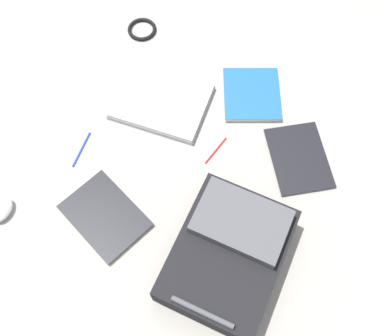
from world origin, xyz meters
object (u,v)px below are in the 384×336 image
object	(u,v)px
laptop	(162,102)
pen_blue	(81,149)
computer_mouse	(2,210)
cable_coil	(142,29)
book_comic	(299,158)
pen_black	(216,150)
book_manual	(105,216)
backpack	(229,252)
book_red	(252,95)

from	to	relation	value
laptop	pen_blue	distance (m)	0.35
computer_mouse	cable_coil	bearing A→B (deg)	-97.19
book_comic	computer_mouse	world-z (taller)	computer_mouse
computer_mouse	pen_black	distance (m)	0.77
laptop	book_manual	size ratio (longest dim) A/B	1.15
cable_coil	pen_blue	distance (m)	0.60
book_comic	cable_coil	xyz separation A→B (m)	(0.80, -0.26, 0.00)
book_comic	pen_blue	size ratio (longest dim) A/B	2.25
backpack	cable_coil	xyz separation A→B (m)	(0.73, -0.71, -0.06)
book_red	cable_coil	bearing A→B (deg)	-9.62
laptop	pen_black	size ratio (longest dim) A/B	2.87
backpack	pen_blue	size ratio (longest dim) A/B	2.96
backpack	laptop	bearing A→B (deg)	-41.72
pen_blue	pen_black	bearing A→B (deg)	-153.34
book_manual	pen_black	world-z (taller)	book_manual
backpack	laptop	distance (m)	0.64
laptop	pen_black	bearing A→B (deg)	162.12
cable_coil	pen_black	world-z (taller)	cable_coil
cable_coil	pen_black	size ratio (longest dim) A/B	0.92
laptop	computer_mouse	distance (m)	0.69
cable_coil	book_manual	bearing A→B (deg)	111.08
book_comic	pen_black	size ratio (longest dim) A/B	2.55
backpack	book_comic	world-z (taller)	backpack
pen_blue	book_comic	bearing A→B (deg)	-155.50
pen_black	pen_blue	distance (m)	0.49
backpack	pen_black	distance (m)	0.40
laptop	book_red	distance (m)	0.35
laptop	book_manual	world-z (taller)	laptop
backpack	pen_black	world-z (taller)	backpack
backpack	computer_mouse	xyz separation A→B (m)	(0.75, 0.21, -0.05)
book_comic	book_manual	xyz separation A→B (m)	(0.51, 0.51, 0.00)
pen_blue	book_red	bearing A→B (deg)	-132.59
laptop	backpack	bearing A→B (deg)	138.28
book_red	pen_blue	world-z (taller)	book_red
book_manual	computer_mouse	world-z (taller)	computer_mouse
book_red	pen_blue	bearing A→B (deg)	47.41
book_manual	book_red	world-z (taller)	book_red
pen_black	book_red	bearing A→B (deg)	-93.80
backpack	laptop	world-z (taller)	backpack
book_manual	pen_blue	xyz separation A→B (m)	(0.21, -0.18, -0.01)
laptop	pen_blue	xyz separation A→B (m)	(0.17, 0.31, -0.01)
book_manual	cable_coil	distance (m)	0.83
backpack	pen_blue	distance (m)	0.66
computer_mouse	pen_black	size ratio (longest dim) A/B	0.71
cable_coil	pen_blue	bearing A→B (deg)	97.98
book_manual	pen_black	bearing A→B (deg)	-119.37
pen_black	computer_mouse	bearing A→B (deg)	44.93
book_red	book_comic	bearing A→B (deg)	147.02
laptop	cable_coil	size ratio (longest dim) A/B	3.12
book_manual	pen_black	xyz separation A→B (m)	(-0.23, -0.40, -0.01)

